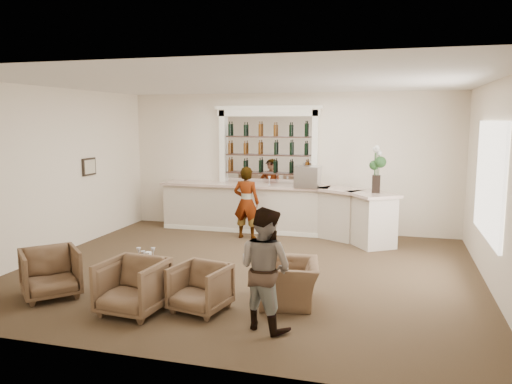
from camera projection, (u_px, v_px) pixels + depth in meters
ground at (247, 270)px, 8.93m from camera, size 8.00×8.00×0.00m
room_shell at (266, 138)px, 9.23m from camera, size 8.04×7.02×3.32m
bar_counter at (277, 209)px, 11.74m from camera, size 5.72×1.80×1.14m
back_bar_alcove at (268, 146)px, 12.02m from camera, size 2.64×0.25×3.00m
cocktail_table at (146, 278)px, 7.71m from camera, size 0.61×0.61×0.50m
sommelier at (246, 203)px, 11.24m from camera, size 0.60×0.40×1.63m
guest at (265, 268)px, 6.36m from camera, size 0.95×0.86×1.58m
armchair_left at (50, 273)px, 7.54m from camera, size 1.15×1.14×0.75m
armchair_center at (133, 287)px, 6.90m from camera, size 0.88×0.90×0.76m
armchair_right at (200, 288)px, 6.98m from camera, size 0.85×0.86×0.67m
armchair_far at (290, 282)px, 7.30m from camera, size 1.00×1.09×0.62m
espresso_machine at (308, 177)px, 11.35m from camera, size 0.57×0.48×0.48m
flower_vase at (377, 166)px, 10.46m from camera, size 0.26×0.26×0.99m
wine_glass_bar_left at (269, 180)px, 11.78m from camera, size 0.07×0.07×0.21m
wine_glass_bar_right at (316, 183)px, 11.37m from camera, size 0.07×0.07×0.21m
wine_glass_tbl_a at (139, 254)px, 7.72m from camera, size 0.07×0.07×0.21m
wine_glass_tbl_b at (153, 254)px, 7.71m from camera, size 0.07×0.07×0.21m
wine_glass_tbl_c at (143, 258)px, 7.52m from camera, size 0.07×0.07×0.21m
napkin_holder at (148, 256)px, 7.80m from camera, size 0.08×0.08×0.12m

